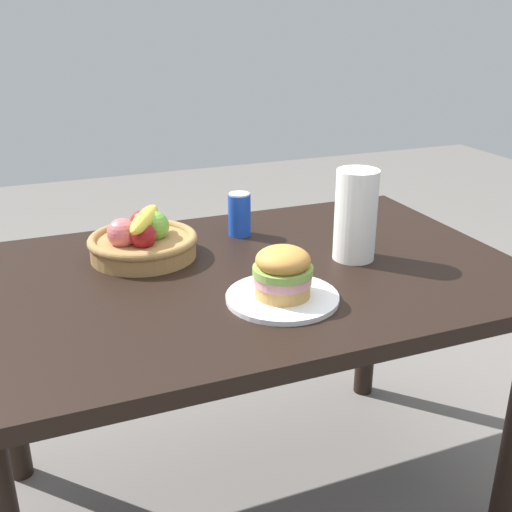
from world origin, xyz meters
TOP-DOWN VIEW (x-y plane):
  - ground_plane at (0.00, 0.00)m, footprint 8.00×8.00m
  - dining_table at (0.00, 0.00)m, footprint 1.40×0.90m
  - plate at (0.02, -0.19)m, footprint 0.26×0.26m
  - sandwich at (0.02, -0.19)m, footprint 0.14×0.14m
  - soda_can at (0.08, 0.26)m, footprint 0.07×0.07m
  - fruit_basket at (-0.22, 0.19)m, footprint 0.29×0.29m
  - paper_towel_roll at (0.30, -0.03)m, footprint 0.11×0.11m

SIDE VIEW (x-z plane):
  - ground_plane at x=0.00m, z-range 0.00..0.00m
  - dining_table at x=0.00m, z-range 0.27..1.02m
  - plate at x=0.02m, z-range 0.75..0.76m
  - fruit_basket at x=-0.22m, z-range 0.73..0.87m
  - soda_can at x=0.08m, z-range 0.75..0.88m
  - sandwich at x=0.02m, z-range 0.76..0.88m
  - paper_towel_roll at x=0.30m, z-range 0.75..0.99m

